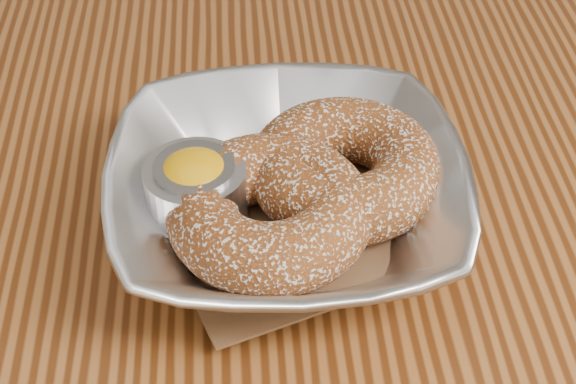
{
  "coord_description": "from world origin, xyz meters",
  "views": [
    {
      "loc": [
        -0.12,
        -0.38,
        1.12
      ],
      "look_at": [
        -0.1,
        -0.01,
        0.78
      ],
      "focal_mm": 55.0,
      "sensor_mm": 36.0,
      "label": 1
    }
  ],
  "objects": [
    {
      "name": "donut_front",
      "position": [
        -0.11,
        -0.02,
        0.78
      ],
      "size": [
        0.13,
        0.13,
        0.04
      ],
      "primitive_type": "torus",
      "rotation": [
        0.0,
        0.0,
        0.09
      ],
      "color": "brown",
      "rests_on": "parchment"
    },
    {
      "name": "donut_back",
      "position": [
        -0.06,
        0.01,
        0.78
      ],
      "size": [
        0.13,
        0.13,
        0.04
      ],
      "primitive_type": "torus",
      "rotation": [
        0.0,
        0.0,
        -0.21
      ],
      "color": "brown",
      "rests_on": "parchment"
    },
    {
      "name": "parchment",
      "position": [
        -0.1,
        -0.01,
        0.76
      ],
      "size": [
        0.19,
        0.19,
        0.0
      ],
      "primitive_type": "cube",
      "rotation": [
        0.0,
        0.0,
        0.35
      ],
      "color": "brown",
      "rests_on": "table"
    },
    {
      "name": "table",
      "position": [
        0.0,
        0.0,
        0.65
      ],
      "size": [
        1.2,
        0.8,
        0.75
      ],
      "color": "brown",
      "rests_on": "ground_plane"
    },
    {
      "name": "ramekin",
      "position": [
        -0.15,
        -0.01,
        0.78
      ],
      "size": [
        0.06,
        0.06,
        0.05
      ],
      "color": "silver",
      "rests_on": "table"
    },
    {
      "name": "serving_bowl",
      "position": [
        -0.1,
        -0.01,
        0.78
      ],
      "size": [
        0.21,
        0.21,
        0.05
      ],
      "primitive_type": "imported",
      "color": "silver",
      "rests_on": "table"
    }
  ]
}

